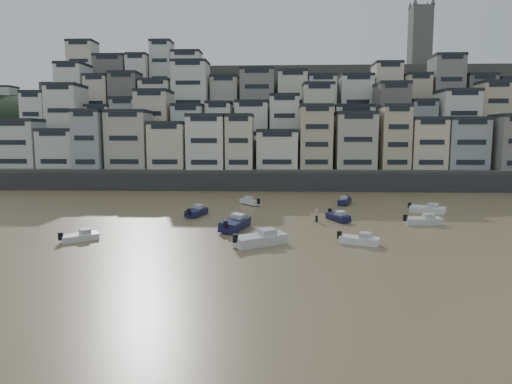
{
  "coord_description": "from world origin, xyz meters",
  "views": [
    {
      "loc": [
        11.47,
        -26.53,
        10.95
      ],
      "look_at": [
        8.84,
        30.0,
        4.0
      ],
      "focal_mm": 32.0,
      "sensor_mm": 36.0,
      "label": 1
    }
  ],
  "objects_px": {
    "boat_j": "(80,236)",
    "person_pink": "(317,215)",
    "boat_f": "(197,211)",
    "boat_i": "(345,200)",
    "boat_a": "(260,237)",
    "boat_c": "(235,222)",
    "boat_h": "(250,201)",
    "boat_e": "(338,216)",
    "boat_g": "(428,208)",
    "boat_d": "(423,219)",
    "boat_b": "(359,239)"
  },
  "relations": [
    {
      "from": "boat_a",
      "to": "boat_h",
      "type": "height_order",
      "value": "boat_a"
    },
    {
      "from": "boat_c",
      "to": "boat_i",
      "type": "relative_size",
      "value": 1.34
    },
    {
      "from": "boat_g",
      "to": "boat_e",
      "type": "bearing_deg",
      "value": -126.48
    },
    {
      "from": "boat_b",
      "to": "boat_c",
      "type": "height_order",
      "value": "boat_c"
    },
    {
      "from": "boat_e",
      "to": "boat_j",
      "type": "xyz_separation_m",
      "value": [
        -28.62,
        -12.95,
        -0.1
      ]
    },
    {
      "from": "boat_d",
      "to": "boat_h",
      "type": "height_order",
      "value": "boat_d"
    },
    {
      "from": "boat_e",
      "to": "boat_g",
      "type": "distance_m",
      "value": 15.06
    },
    {
      "from": "boat_b",
      "to": "boat_g",
      "type": "distance_m",
      "value": 23.61
    },
    {
      "from": "boat_a",
      "to": "boat_c",
      "type": "distance_m",
      "value": 8.44
    },
    {
      "from": "boat_d",
      "to": "boat_i",
      "type": "xyz_separation_m",
      "value": [
        -7.3,
        16.74,
        0.02
      ]
    },
    {
      "from": "boat_b",
      "to": "boat_h",
      "type": "distance_m",
      "value": 29.28
    },
    {
      "from": "person_pink",
      "to": "boat_b",
      "type": "bearing_deg",
      "value": -74.83
    },
    {
      "from": "boat_i",
      "to": "boat_c",
      "type": "bearing_deg",
      "value": -18.59
    },
    {
      "from": "boat_i",
      "to": "boat_e",
      "type": "bearing_deg",
      "value": 7.09
    },
    {
      "from": "boat_b",
      "to": "boat_f",
      "type": "xyz_separation_m",
      "value": [
        -19.51,
        16.01,
        0.12
      ]
    },
    {
      "from": "boat_f",
      "to": "boat_d",
      "type": "bearing_deg",
      "value": -85.73
    },
    {
      "from": "boat_h",
      "to": "person_pink",
      "type": "relative_size",
      "value": 2.7
    },
    {
      "from": "boat_d",
      "to": "boat_e",
      "type": "xyz_separation_m",
      "value": [
        -10.28,
        2.12,
        -0.01
      ]
    },
    {
      "from": "person_pink",
      "to": "boat_e",
      "type": "bearing_deg",
      "value": 18.9
    },
    {
      "from": "boat_e",
      "to": "boat_g",
      "type": "xyz_separation_m",
      "value": [
        13.58,
        6.5,
        0.07
      ]
    },
    {
      "from": "boat_b",
      "to": "boat_e",
      "type": "relative_size",
      "value": 0.9
    },
    {
      "from": "boat_d",
      "to": "boat_g",
      "type": "relative_size",
      "value": 0.92
    },
    {
      "from": "boat_b",
      "to": "boat_h",
      "type": "xyz_separation_m",
      "value": [
        -12.65,
        26.41,
        0.05
      ]
    },
    {
      "from": "boat_b",
      "to": "person_pink",
      "type": "bearing_deg",
      "value": 128.09
    },
    {
      "from": "boat_j",
      "to": "boat_c",
      "type": "bearing_deg",
      "value": -16.06
    },
    {
      "from": "boat_g",
      "to": "person_pink",
      "type": "xyz_separation_m",
      "value": [
        -16.44,
        -7.47,
        0.15
      ]
    },
    {
      "from": "boat_g",
      "to": "boat_h",
      "type": "height_order",
      "value": "boat_g"
    },
    {
      "from": "boat_a",
      "to": "boat_e",
      "type": "height_order",
      "value": "boat_a"
    },
    {
      "from": "boat_a",
      "to": "boat_i",
      "type": "bearing_deg",
      "value": 31.45
    },
    {
      "from": "boat_e",
      "to": "person_pink",
      "type": "bearing_deg",
      "value": -92.4
    },
    {
      "from": "boat_a",
      "to": "boat_i",
      "type": "height_order",
      "value": "boat_a"
    },
    {
      "from": "boat_d",
      "to": "boat_e",
      "type": "bearing_deg",
      "value": 162.88
    },
    {
      "from": "boat_d",
      "to": "boat_g",
      "type": "xyz_separation_m",
      "value": [
        3.3,
        8.61,
        0.06
      ]
    },
    {
      "from": "boat_c",
      "to": "boat_j",
      "type": "distance_m",
      "value": 17.14
    },
    {
      "from": "boat_a",
      "to": "boat_h",
      "type": "bearing_deg",
      "value": 60.64
    },
    {
      "from": "boat_c",
      "to": "person_pink",
      "type": "relative_size",
      "value": 3.85
    },
    {
      "from": "boat_e",
      "to": "boat_h",
      "type": "relative_size",
      "value": 1.02
    },
    {
      "from": "boat_g",
      "to": "person_pink",
      "type": "bearing_deg",
      "value": -127.59
    },
    {
      "from": "boat_h",
      "to": "boat_i",
      "type": "distance_m",
      "value": 15.26
    },
    {
      "from": "boat_a",
      "to": "boat_e",
      "type": "relative_size",
      "value": 1.28
    },
    {
      "from": "boat_a",
      "to": "boat_g",
      "type": "height_order",
      "value": "boat_a"
    },
    {
      "from": "boat_a",
      "to": "boat_f",
      "type": "relative_size",
      "value": 1.18
    },
    {
      "from": "boat_c",
      "to": "boat_e",
      "type": "bearing_deg",
      "value": -49.51
    },
    {
      "from": "boat_b",
      "to": "boat_a",
      "type": "bearing_deg",
      "value": -151.89
    },
    {
      "from": "boat_j",
      "to": "person_pink",
      "type": "relative_size",
      "value": 2.34
    },
    {
      "from": "boat_f",
      "to": "boat_i",
      "type": "bearing_deg",
      "value": -48.05
    },
    {
      "from": "boat_a",
      "to": "boat_j",
      "type": "xyz_separation_m",
      "value": [
        -19.01,
        1.08,
        -0.28
      ]
    },
    {
      "from": "boat_e",
      "to": "boat_i",
      "type": "height_order",
      "value": "boat_i"
    },
    {
      "from": "boat_g",
      "to": "boat_f",
      "type": "bearing_deg",
      "value": -145.76
    },
    {
      "from": "boat_j",
      "to": "person_pink",
      "type": "bearing_deg",
      "value": -14.22
    }
  ]
}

